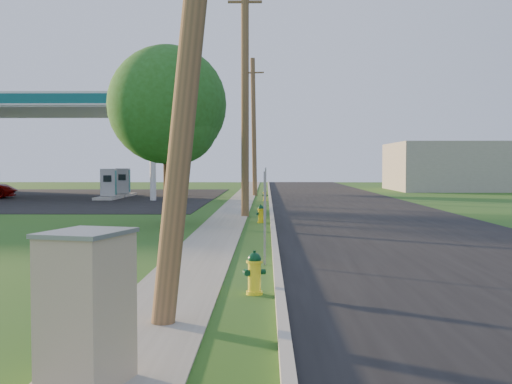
# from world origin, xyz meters

# --- Properties ---
(ground_plane) EXTENTS (140.00, 140.00, 0.00)m
(ground_plane) POSITION_xyz_m (0.00, 0.00, 0.00)
(ground_plane) COLOR #2D5A24
(ground_plane) RESTS_ON ground
(road) EXTENTS (8.00, 120.00, 0.02)m
(road) POSITION_xyz_m (4.50, 10.00, 0.01)
(road) COLOR black
(road) RESTS_ON ground
(curb) EXTENTS (0.15, 120.00, 0.15)m
(curb) POSITION_xyz_m (0.50, 10.00, 0.07)
(curb) COLOR #AAA79C
(curb) RESTS_ON ground
(sidewalk) EXTENTS (1.50, 120.00, 0.03)m
(sidewalk) POSITION_xyz_m (-1.25, 10.00, 0.01)
(sidewalk) COLOR gray
(sidewalk) RESTS_ON ground
(forecourt) EXTENTS (26.00, 28.00, 0.02)m
(forecourt) POSITION_xyz_m (-16.00, 32.00, 0.01)
(forecourt) COLOR black
(forecourt) RESTS_ON ground
(utility_pole_mid) EXTENTS (1.40, 0.32, 9.80)m
(utility_pole_mid) POSITION_xyz_m (-0.60, 17.00, 4.95)
(utility_pole_mid) COLOR brown
(utility_pole_mid) RESTS_ON ground
(utility_pole_far) EXTENTS (1.40, 0.32, 9.50)m
(utility_pole_far) POSITION_xyz_m (-0.60, 35.00, 4.80)
(utility_pole_far) COLOR brown
(utility_pole_far) RESTS_ON ground
(sign_post_near) EXTENTS (0.05, 0.04, 2.00)m
(sign_post_near) POSITION_xyz_m (0.25, 4.20, 1.00)
(sign_post_near) COLOR gray
(sign_post_near) RESTS_ON ground
(sign_post_mid) EXTENTS (0.05, 0.04, 2.00)m
(sign_post_mid) POSITION_xyz_m (0.25, 16.00, 1.00)
(sign_post_mid) COLOR gray
(sign_post_mid) RESTS_ON ground
(sign_post_far) EXTENTS (0.05, 0.04, 2.00)m
(sign_post_far) POSITION_xyz_m (0.25, 28.20, 1.00)
(sign_post_far) COLOR gray
(sign_post_far) RESTS_ON ground
(gas_canopy) EXTENTS (18.18, 9.18, 6.40)m
(gas_canopy) POSITION_xyz_m (-14.00, 32.00, 5.90)
(gas_canopy) COLOR silver
(gas_canopy) RESTS_ON ground
(fuel_pump_ne) EXTENTS (1.20, 3.20, 1.90)m
(fuel_pump_ne) POSITION_xyz_m (-9.50, 30.00, 0.72)
(fuel_pump_ne) COLOR #AAA79C
(fuel_pump_ne) RESTS_ON ground
(fuel_pump_se) EXTENTS (1.20, 3.20, 1.90)m
(fuel_pump_se) POSITION_xyz_m (-9.50, 34.00, 0.72)
(fuel_pump_se) COLOR #AAA79C
(fuel_pump_se) RESTS_ON ground
(price_pylon) EXTENTS (0.34, 2.04, 6.85)m
(price_pylon) POSITION_xyz_m (-4.50, 22.50, 5.43)
(price_pylon) COLOR gray
(price_pylon) RESTS_ON ground
(distant_building) EXTENTS (14.00, 10.00, 4.00)m
(distant_building) POSITION_xyz_m (18.00, 45.00, 2.00)
(distant_building) COLOR gray
(distant_building) RESTS_ON ground
(tree_verge) EXTENTS (4.20, 4.20, 6.37)m
(tree_verge) POSITION_xyz_m (-3.14, 13.18, 4.10)
(tree_verge) COLOR #382419
(tree_verge) RESTS_ON ground
(tree_lot) EXTENTS (4.78, 4.78, 7.24)m
(tree_lot) POSITION_xyz_m (-6.89, 43.15, 4.66)
(tree_lot) COLOR #382419
(tree_lot) RESTS_ON ground
(hydrant_near) EXTENTS (0.38, 0.34, 0.73)m
(hydrant_near) POSITION_xyz_m (0.09, 1.03, 0.36)
(hydrant_near) COLOR yellow
(hydrant_near) RESTS_ON ground
(hydrant_mid) EXTENTS (0.35, 0.32, 0.68)m
(hydrant_mid) POSITION_xyz_m (0.08, 14.12, 0.33)
(hydrant_mid) COLOR yellow
(hydrant_mid) RESTS_ON ground
(hydrant_far) EXTENTS (0.35, 0.31, 0.67)m
(hydrant_far) POSITION_xyz_m (0.19, 28.47, 0.33)
(hydrant_far) COLOR #EBBF00
(hydrant_far) RESTS_ON ground
(utility_cabinet) EXTENTS (0.88, 1.03, 1.52)m
(utility_cabinet) POSITION_xyz_m (-1.43, -3.44, 0.76)
(utility_cabinet) COLOR tan
(utility_cabinet) RESTS_ON ground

